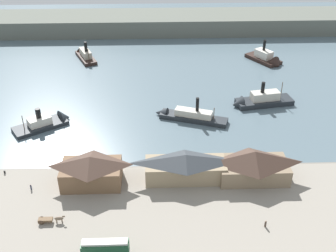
% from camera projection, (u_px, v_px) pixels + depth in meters
% --- Properties ---
extents(ground_plane, '(320.00, 320.00, 0.00)m').
position_uv_depth(ground_plane, '(178.00, 161.00, 113.13)').
color(ground_plane, slate).
extents(quay_promenade, '(110.00, 36.00, 1.20)m').
position_uv_depth(quay_promenade, '(184.00, 217.00, 94.06)').
color(quay_promenade, gray).
rests_on(quay_promenade, ground).
extents(seawall_edge, '(110.00, 0.80, 1.00)m').
position_uv_depth(seawall_edge, '(179.00, 168.00, 109.80)').
color(seawall_edge, slate).
rests_on(seawall_edge, ground).
extents(ferry_shed_east_terminal, '(14.80, 9.25, 7.89)m').
position_uv_depth(ferry_shed_east_terminal, '(91.00, 170.00, 101.37)').
color(ferry_shed_east_terminal, brown).
rests_on(ferry_shed_east_terminal, quay_promenade).
extents(ferry_shed_central_terminal, '(20.33, 7.71, 7.13)m').
position_uv_depth(ferry_shed_central_terminal, '(186.00, 167.00, 103.14)').
color(ferry_shed_central_terminal, '#998466').
rests_on(ferry_shed_central_terminal, quay_promenade).
extents(ferry_shed_west_terminal, '(17.47, 9.42, 7.91)m').
position_uv_depth(ferry_shed_west_terminal, '(254.00, 165.00, 103.17)').
color(ferry_shed_west_terminal, '#847056').
rests_on(ferry_shed_west_terminal, quay_promenade).
extents(street_tram, '(9.38, 2.66, 4.52)m').
position_uv_depth(street_tram, '(105.00, 248.00, 82.01)').
color(street_tram, '#1E4C2D').
rests_on(street_tram, quay_promenade).
extents(horse_cart, '(5.99, 1.36, 1.87)m').
position_uv_depth(horse_cart, '(51.00, 219.00, 91.23)').
color(horse_cart, brown).
rests_on(horse_cart, quay_promenade).
extents(pedestrian_walking_east, '(0.43, 0.43, 1.75)m').
position_uv_depth(pedestrian_walking_east, '(265.00, 224.00, 90.19)').
color(pedestrian_walking_east, '#4C3D33').
rests_on(pedestrian_walking_east, quay_promenade).
extents(pedestrian_near_east_shed, '(0.38, 0.38, 1.54)m').
position_uv_depth(pedestrian_near_east_shed, '(31.00, 187.00, 100.86)').
color(pedestrian_near_east_shed, '#33384C').
rests_on(pedestrian_near_east_shed, quay_promenade).
extents(mooring_post_east, '(0.44, 0.44, 0.90)m').
position_uv_depth(mooring_post_east, '(5.00, 172.00, 106.47)').
color(mooring_post_east, black).
rests_on(mooring_post_east, quay_promenade).
extents(ferry_approaching_east, '(21.54, 9.35, 10.17)m').
position_uv_depth(ferry_approaching_east, '(258.00, 101.00, 139.84)').
color(ferry_approaching_east, '#23282D').
rests_on(ferry_approaching_east, ground).
extents(ferry_outer_harbor, '(18.22, 14.82, 9.00)m').
position_uv_depth(ferry_outer_harbor, '(49.00, 122.00, 128.86)').
color(ferry_outer_harbor, '#23282D').
rests_on(ferry_outer_harbor, ground).
extents(ferry_mid_harbor, '(14.40, 17.31, 11.28)m').
position_uv_depth(ferry_mid_harbor, '(267.00, 59.00, 171.38)').
color(ferry_mid_harbor, black).
rests_on(ferry_mid_harbor, ground).
extents(ferry_moored_west, '(11.35, 17.87, 9.72)m').
position_uv_depth(ferry_moored_west, '(85.00, 55.00, 175.61)').
color(ferry_moored_west, black).
rests_on(ferry_moored_west, ground).
extents(ferry_moored_east, '(23.56, 11.76, 9.45)m').
position_uv_depth(ferry_moored_east, '(186.00, 116.00, 131.83)').
color(ferry_moored_east, '#23282D').
rests_on(ferry_moored_east, ground).
extents(far_headland, '(180.00, 24.00, 8.00)m').
position_uv_depth(far_headland, '(166.00, 23.00, 204.84)').
color(far_headland, '#60665B').
rests_on(far_headland, ground).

